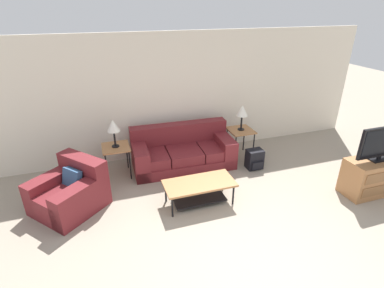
{
  "coord_description": "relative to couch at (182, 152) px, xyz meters",
  "views": [
    {
      "loc": [
        -1.65,
        -2.26,
        3.09
      ],
      "look_at": [
        -0.13,
        2.32,
        0.8
      ],
      "focal_mm": 28.0,
      "sensor_mm": 36.0,
      "label": 1
    }
  ],
  "objects": [
    {
      "name": "ground_plane",
      "position": [
        0.1,
        -3.02,
        -0.29
      ],
      "size": [
        24.0,
        24.0,
        0.0
      ],
      "primitive_type": "plane",
      "color": "gray"
    },
    {
      "name": "wall_back",
      "position": [
        0.1,
        0.66,
        1.01
      ],
      "size": [
        8.8,
        0.06,
        2.6
      ],
      "color": "silver",
      "rests_on": "ground_plane"
    },
    {
      "name": "couch",
      "position": [
        0.0,
        0.0,
        0.0
      ],
      "size": [
        2.06,
        1.0,
        0.82
      ],
      "color": "maroon",
      "rests_on": "ground_plane"
    },
    {
      "name": "armchair",
      "position": [
        -2.15,
        -0.8,
        -0.01
      ],
      "size": [
        1.35,
        1.34,
        0.8
      ],
      "color": "maroon",
      "rests_on": "ground_plane"
    },
    {
      "name": "coffee_table",
      "position": [
        -0.11,
        -1.35,
        0.01
      ],
      "size": [
        1.17,
        0.55,
        0.4
      ],
      "color": "#A87042",
      "rests_on": "ground_plane"
    },
    {
      "name": "side_table_left",
      "position": [
        -1.31,
        0.0,
        0.26
      ],
      "size": [
        0.51,
        0.52,
        0.62
      ],
      "color": "#A87042",
      "rests_on": "ground_plane"
    },
    {
      "name": "side_table_right",
      "position": [
        1.31,
        0.0,
        0.26
      ],
      "size": [
        0.51,
        0.52,
        0.62
      ],
      "color": "#A87042",
      "rests_on": "ground_plane"
    },
    {
      "name": "table_lamp_left",
      "position": [
        -1.31,
        0.0,
        0.74
      ],
      "size": [
        0.24,
        0.24,
        0.54
      ],
      "color": "black",
      "rests_on": "side_table_left"
    },
    {
      "name": "table_lamp_right",
      "position": [
        1.31,
        0.0,
        0.74
      ],
      "size": [
        0.24,
        0.24,
        0.54
      ],
      "color": "black",
      "rests_on": "side_table_right"
    },
    {
      "name": "tv_console",
      "position": [
        2.91,
        -2.0,
        0.03
      ],
      "size": [
        1.06,
        0.5,
        0.65
      ],
      "color": "#A87042",
      "rests_on": "ground_plane"
    },
    {
      "name": "television",
      "position": [
        2.91,
        -2.0,
        0.68
      ],
      "size": [
        0.98,
        0.2,
        0.61
      ],
      "color": "black",
      "rests_on": "tv_console"
    },
    {
      "name": "backpack",
      "position": [
        1.35,
        -0.59,
        -0.1
      ],
      "size": [
        0.32,
        0.32,
        0.41
      ],
      "color": "black",
      "rests_on": "ground_plane"
    }
  ]
}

